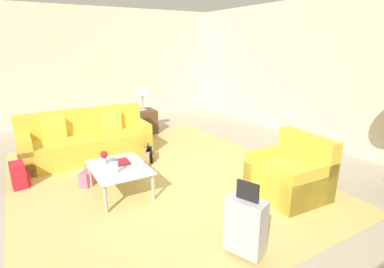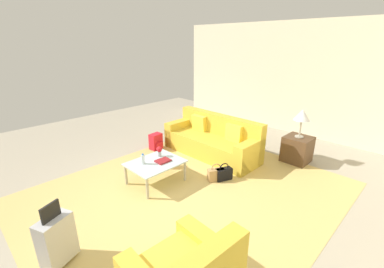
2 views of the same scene
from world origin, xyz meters
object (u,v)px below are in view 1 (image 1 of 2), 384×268
(flower_vase, at_px, (104,156))
(suitcase_silver, at_px, (246,225))
(coffee_table_book, at_px, (122,162))
(handbag_pink, at_px, (88,177))
(coffee_table, at_px, (119,170))
(water_bottle, at_px, (116,167))
(table_lamp, at_px, (142,90))
(handbag_tan, at_px, (146,157))
(armchair, at_px, (292,175))
(backpack_red, at_px, (19,175))
(handbag_black, at_px, (148,154))
(side_table, at_px, (144,121))
(couch, at_px, (86,142))

(flower_vase, xyz_separation_m, suitcase_silver, (2.22, 0.85, -0.19))
(coffee_table_book, xyz_separation_m, flower_vase, (-0.10, -0.23, 0.11))
(handbag_pink, bearing_deg, coffee_table, 32.79)
(water_bottle, xyz_separation_m, coffee_table_book, (-0.32, 0.18, -0.08))
(table_lamp, distance_m, handbag_tan, 2.27)
(table_lamp, bearing_deg, armchair, 9.29)
(coffee_table, bearing_deg, table_lamp, 151.82)
(backpack_red, bearing_deg, handbag_tan, 86.25)
(water_bottle, distance_m, coffee_table_book, 0.38)
(flower_vase, height_order, suitcase_silver, suitcase_silver)
(armchair, distance_m, handbag_tan, 2.59)
(table_lamp, xyz_separation_m, handbag_pink, (2.26, -1.85, -0.94))
(flower_vase, height_order, handbag_black, flower_vase)
(coffee_table, bearing_deg, backpack_red, -127.81)
(coffee_table, relative_size, handbag_black, 2.75)
(backpack_red, bearing_deg, suitcase_silver, 33.55)
(armchair, height_order, handbag_black, armchair)
(handbag_black, height_order, backpack_red, backpack_red)
(water_bottle, bearing_deg, handbag_pink, -161.42)
(handbag_tan, distance_m, backpack_red, 2.06)
(side_table, bearing_deg, suitcase_silver, -9.46)
(couch, relative_size, table_lamp, 3.77)
(handbag_pink, bearing_deg, side_table, 140.67)
(side_table, bearing_deg, water_bottle, -28.07)
(handbag_black, distance_m, backpack_red, 2.15)
(suitcase_silver, distance_m, handbag_tan, 2.88)
(flower_vase, height_order, handbag_pink, flower_vase)
(water_bottle, distance_m, handbag_black, 1.58)
(table_lamp, xyz_separation_m, handbag_tan, (1.93, -0.74, -0.94))
(suitcase_silver, xyz_separation_m, handbag_pink, (-2.54, -1.05, -0.23))
(coffee_table, height_order, suitcase_silver, suitcase_silver)
(couch, distance_m, handbag_black, 1.27)
(table_lamp, height_order, suitcase_silver, table_lamp)
(couch, bearing_deg, handbag_pink, -11.27)
(flower_vase, bearing_deg, handbag_pink, -148.25)
(armchair, xyz_separation_m, handbag_pink, (-1.85, -2.52, -0.17))
(couch, xyz_separation_m, handbag_tan, (0.93, 0.86, -0.19))
(coffee_table_book, bearing_deg, backpack_red, -120.60)
(suitcase_silver, bearing_deg, armchair, 115.33)
(couch, distance_m, armchair, 3.84)
(water_bottle, bearing_deg, handbag_tan, 141.00)
(armchair, relative_size, backpack_red, 2.58)
(handbag_tan, relative_size, handbag_pink, 1.00)
(coffee_table_book, relative_size, flower_vase, 1.30)
(coffee_table, bearing_deg, handbag_tan, 138.61)
(flower_vase, xyz_separation_m, handbag_pink, (-0.32, -0.20, -0.42))
(side_table, bearing_deg, flower_vase, -32.60)
(flower_vase, height_order, side_table, flower_vase)
(backpack_red, bearing_deg, table_lamp, 122.82)
(flower_vase, xyz_separation_m, handbag_tan, (-0.65, 0.91, -0.42))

